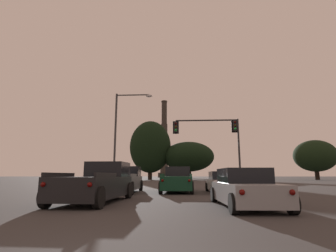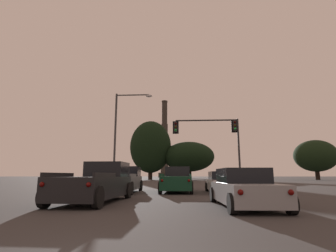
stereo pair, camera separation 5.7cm
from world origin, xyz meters
The scene contains 11 objects.
sedan_right_lane_front centered at (3.34, 15.94, 0.67)m, with size 2.06×4.73×1.43m.
sedan_right_lane_second centered at (2.97, 7.78, 0.67)m, with size 2.17×4.77×1.43m.
pickup_truck_left_lane_second centered at (-3.19, 9.39, 0.80)m, with size 2.33×5.56×1.82m.
pickup_truck_center_lane_front centered at (0.22, 16.87, 0.80)m, with size 2.21×5.52×1.82m.
pickup_truck_left_lane_front centered at (-3.53, 16.04, 0.80)m, with size 2.34×5.56×1.82m.
traffic_light_overhead_right centered at (3.85, 22.41, 5.00)m, with size 6.42×0.50×6.49m.
street_lamp centered at (-5.39, 22.45, 5.67)m, with size 3.71×0.36×9.24m.
smokestack centered at (-10.32, 146.08, 17.43)m, with size 6.87×6.87×44.35m.
treeline_center_left centered at (35.51, 69.23, 6.25)m, with size 11.00×9.90×10.43m.
treeline_left_mid centered at (-8.49, 69.46, 8.97)m, with size 11.33×10.20×16.16m.
treeline_right_mid centered at (2.03, 70.02, 6.21)m, with size 13.99×12.59×10.30m.
Camera 2 is at (0.75, -2.48, 1.16)m, focal length 28.00 mm.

